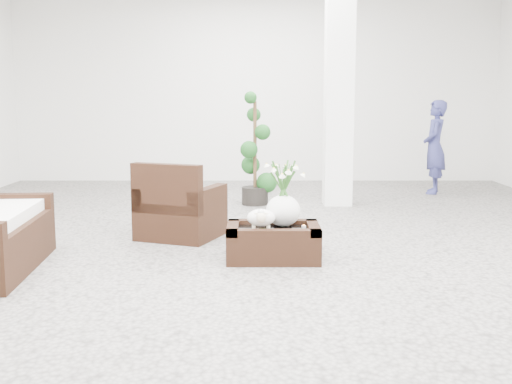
{
  "coord_description": "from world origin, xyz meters",
  "views": [
    {
      "loc": [
        0.0,
        -6.55,
        1.59
      ],
      "look_at": [
        0.0,
        -0.1,
        0.62
      ],
      "focal_mm": 44.82,
      "sensor_mm": 36.0,
      "label": 1
    }
  ],
  "objects": [
    {
      "name": "coffee_table",
      "position": [
        0.17,
        -0.44,
        0.16
      ],
      "size": [
        0.9,
        0.6,
        0.31
      ],
      "primitive_type": "cube",
      "color": "black",
      "rests_on": "ground"
    },
    {
      "name": "ground",
      "position": [
        0.0,
        0.0,
        0.0
      ],
      "size": [
        11.0,
        11.0,
        0.0
      ],
      "primitive_type": "plane",
      "color": "gray",
      "rests_on": "ground"
    },
    {
      "name": "armchair",
      "position": [
        -0.85,
        0.57,
        0.44
      ],
      "size": [
        1.04,
        1.02,
        0.87
      ],
      "primitive_type": "cube",
      "rotation": [
        0.0,
        0.0,
        2.78
      ],
      "color": "black",
      "rests_on": "ground"
    },
    {
      "name": "shopper",
      "position": [
        2.93,
        3.9,
        0.77
      ],
      "size": [
        0.5,
        0.63,
        1.53
      ],
      "primitive_type": "imported",
      "rotation": [
        0.0,
        0.0,
        -1.84
      ],
      "color": "navy",
      "rests_on": "ground"
    },
    {
      "name": "sheep_figurine",
      "position": [
        0.05,
        -0.54,
        0.42
      ],
      "size": [
        0.28,
        0.23,
        0.21
      ],
      "primitive_type": "ellipsoid",
      "color": "white",
      "rests_on": "coffee_table"
    },
    {
      "name": "column",
      "position": [
        1.2,
        2.8,
        1.75
      ],
      "size": [
        0.4,
        0.4,
        3.5
      ],
      "primitive_type": "cube",
      "color": "white",
      "rests_on": "ground"
    },
    {
      "name": "planter_narcissus",
      "position": [
        0.27,
        -0.34,
        0.71
      ],
      "size": [
        0.44,
        0.44,
        0.8
      ],
      "primitive_type": null,
      "color": "white",
      "rests_on": "coffee_table"
    },
    {
      "name": "tealight",
      "position": [
        0.47,
        -0.42,
        0.33
      ],
      "size": [
        0.04,
        0.04,
        0.03
      ],
      "primitive_type": "cylinder",
      "color": "white",
      "rests_on": "coffee_table"
    },
    {
      "name": "topiary",
      "position": [
        -0.02,
        2.79,
        0.81
      ],
      "size": [
        0.43,
        0.43,
        1.63
      ],
      "primitive_type": null,
      "color": "#133D14",
      "rests_on": "ground"
    }
  ]
}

